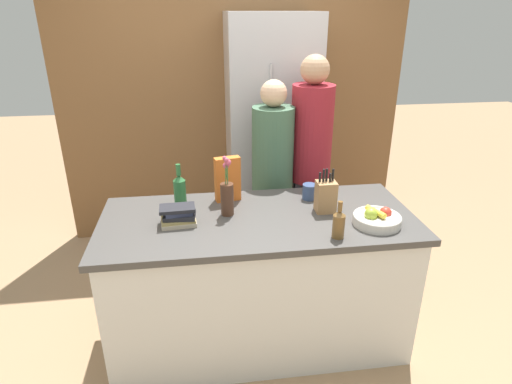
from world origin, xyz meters
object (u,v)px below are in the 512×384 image
Objects in this scene: fruit_bowl at (377,218)px; book_stack at (179,216)px; knife_block at (326,196)px; coffee_mug at (309,191)px; refrigerator at (270,138)px; bottle_vinegar at (339,223)px; cereal_box at (228,179)px; person_in_blue at (310,159)px; flower_vase at (227,195)px; bottle_oil at (180,190)px; person_at_sink at (272,175)px.

book_stack reaches higher than fruit_bowl.
knife_block is 2.15× the size of coffee_mug.
bottle_vinegar is (0.11, -1.55, -0.03)m from refrigerator.
cereal_box is 0.54m from coffee_mug.
cereal_box is 0.77m from person_in_blue.
fruit_bowl is 1.00× the size of knife_block.
flower_vase is 0.58m from coffee_mug.
person_in_blue is at bearing 25.56° from bottle_oil.
bottle_oil is at bearing -170.84° from cereal_box.
refrigerator is 7.29× the size of bottle_oil.
fruit_bowl is at bearing -16.29° from flower_vase.
book_stack is at bearing 162.27° from bottle_vinegar.
person_in_blue reaches higher than fruit_bowl.
cereal_box is at bearing 156.57° from knife_block.
person_in_blue is at bearing 32.06° from cereal_box.
bottle_oil is (-0.88, 0.20, 0.01)m from knife_block.
person_in_blue reaches higher than knife_block.
bottle_oil is 1.01m from bottle_vinegar.
bottle_oil is 1.06m from person_in_blue.
person_at_sink is (-0.47, 0.82, -0.02)m from fruit_bowl.
book_stack is at bearing -120.43° from refrigerator.
person_at_sink reaches higher than knife_block.
bottle_oil reaches higher than book_stack.
coffee_mug is at bearing 16.24° from flower_vase.
person_at_sink is (0.38, 0.58, -0.11)m from flower_vase.
fruit_bowl is 0.89m from person_in_blue.
knife_block is at bearing -93.41° from person_in_blue.
refrigerator reaches higher than bottle_vinegar.
book_stack is at bearing -163.49° from coffee_mug.
book_stack is at bearing -135.73° from cereal_box.
bottle_vinegar is 0.99m from person_in_blue.
fruit_bowl is 0.95m from person_at_sink.
person_in_blue is at bearing 84.45° from bottle_vinegar.
cereal_box reaches higher than coffee_mug.
book_stack is (-0.84, -0.25, 0.00)m from coffee_mug.
flower_vase is (-0.46, -1.19, 0.01)m from refrigerator.
coffee_mug is at bearing -56.07° from person_at_sink.
flower_vase reaches higher than knife_block.
flower_vase is (-0.84, 0.25, 0.09)m from fruit_bowl.
flower_vase is (-0.60, 0.04, 0.03)m from knife_block.
fruit_bowl is 0.17× the size of person_at_sink.
refrigerator is at bearing 54.00° from bottle_oil.
person_in_blue is (0.12, 0.46, 0.06)m from coffee_mug.
bottle_vinegar is at bearing -93.87° from knife_block.
person_in_blue is at bearing -70.10° from refrigerator.
person_at_sink is at bearing 101.88° from bottle_vinegar.
bottle_oil reaches higher than bottle_vinegar.
cereal_box reaches higher than book_stack.
cereal_box reaches higher than knife_block.
person_at_sink is at bearing 112.36° from coffee_mug.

